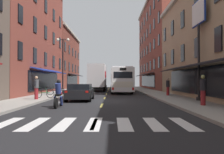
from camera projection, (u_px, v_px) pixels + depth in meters
ground_plane at (104, 101)px, 18.83m from camera, size 34.80×80.00×0.10m
lane_centre_dashes at (104, 101)px, 18.58m from camera, size 0.14×73.90×0.01m
crosswalk_near at (94, 124)px, 8.83m from camera, size 7.10×2.80×0.01m
sidewalk_left at (29, 100)px, 18.83m from camera, size 3.00×80.00×0.14m
sidewalk_right at (179, 100)px, 18.83m from camera, size 3.00×80.00×0.14m
storefront_row_right at (218, 31)px, 24.13m from camera, size 9.44×79.90×16.90m
billboard_sign at (199, 25)px, 17.66m from camera, size 0.40×2.56×7.39m
transit_bus at (121, 80)px, 31.77m from camera, size 2.70×11.44×3.20m
box_truck at (98, 78)px, 35.70m from camera, size 2.57×7.18×3.91m
sedan_near at (101, 85)px, 44.35m from camera, size 1.94×4.34×1.42m
sedan_mid at (80, 92)px, 19.10m from camera, size 1.98×4.45×1.32m
motorcycle_rider at (59, 95)px, 14.23m from camera, size 0.62×2.07×1.66m
bicycle_near at (56, 91)px, 24.27m from camera, size 1.71×0.48×0.91m
bicycle_mid at (44, 94)px, 20.15m from camera, size 1.71×0.48×0.91m
pedestrian_near at (36, 87)px, 18.60m from camera, size 0.44×0.52×1.80m
pedestrian_mid at (203, 90)px, 14.13m from camera, size 0.36×0.36×1.78m
pedestrian_far at (168, 86)px, 23.51m from camera, size 0.36×0.36×1.71m
street_lamp_twin at (63, 63)px, 25.88m from camera, size 1.42×0.32×6.03m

